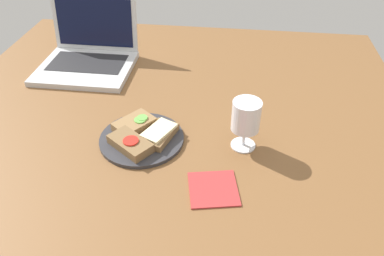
{
  "coord_description": "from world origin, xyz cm",
  "views": [
    {
      "loc": [
        16.7,
        -82.29,
        66.55
      ],
      "look_at": [
        7.17,
        -7.14,
        8.0
      ],
      "focal_mm": 35.0,
      "sensor_mm": 36.0,
      "label": 1
    }
  ],
  "objects_px": {
    "sandwich_with_cucumber": "(135,124)",
    "sandwich_with_tomato": "(130,144)",
    "plate": "(142,139)",
    "laptop": "(88,56)",
    "wine_glass": "(246,117)",
    "sandwich_with_cheese": "(159,134)",
    "napkin": "(213,189)"
  },
  "relations": [
    {
      "from": "sandwich_with_cucumber",
      "to": "sandwich_with_tomato",
      "type": "distance_m",
      "value": 0.08
    },
    {
      "from": "sandwich_with_tomato",
      "to": "wine_glass",
      "type": "bearing_deg",
      "value": 10.95
    },
    {
      "from": "napkin",
      "to": "sandwich_with_cheese",
      "type": "bearing_deg",
      "value": 134.7
    },
    {
      "from": "laptop",
      "to": "napkin",
      "type": "height_order",
      "value": "laptop"
    },
    {
      "from": "sandwich_with_cucumber",
      "to": "napkin",
      "type": "height_order",
      "value": "sandwich_with_cucumber"
    },
    {
      "from": "plate",
      "to": "napkin",
      "type": "distance_m",
      "value": 0.25
    },
    {
      "from": "sandwich_with_cheese",
      "to": "wine_glass",
      "type": "bearing_deg",
      "value": 1.56
    },
    {
      "from": "sandwich_with_cucumber",
      "to": "sandwich_with_tomato",
      "type": "bearing_deg",
      "value": -83.3
    },
    {
      "from": "sandwich_with_cheese",
      "to": "plate",
      "type": "bearing_deg",
      "value": -172.89
    },
    {
      "from": "sandwich_with_cheese",
      "to": "wine_glass",
      "type": "distance_m",
      "value": 0.23
    },
    {
      "from": "sandwich_with_tomato",
      "to": "laptop",
      "type": "height_order",
      "value": "laptop"
    },
    {
      "from": "laptop",
      "to": "wine_glass",
      "type": "bearing_deg",
      "value": -34.31
    },
    {
      "from": "sandwich_with_tomato",
      "to": "napkin",
      "type": "relative_size",
      "value": 1.18
    },
    {
      "from": "plate",
      "to": "sandwich_with_cucumber",
      "type": "xyz_separation_m",
      "value": [
        -0.03,
        0.04,
        0.02
      ]
    },
    {
      "from": "plate",
      "to": "laptop",
      "type": "distance_m",
      "value": 0.48
    },
    {
      "from": "wine_glass",
      "to": "sandwich_with_cheese",
      "type": "bearing_deg",
      "value": -178.44
    },
    {
      "from": "sandwich_with_cheese",
      "to": "sandwich_with_tomato",
      "type": "xyz_separation_m",
      "value": [
        -0.06,
        -0.05,
        0.0
      ]
    },
    {
      "from": "plate",
      "to": "sandwich_with_cheese",
      "type": "distance_m",
      "value": 0.05
    },
    {
      "from": "plate",
      "to": "wine_glass",
      "type": "bearing_deg",
      "value": 2.53
    },
    {
      "from": "plate",
      "to": "sandwich_with_tomato",
      "type": "bearing_deg",
      "value": -112.64
    },
    {
      "from": "wine_glass",
      "to": "sandwich_with_tomato",
      "type": "bearing_deg",
      "value": -169.05
    },
    {
      "from": "sandwich_with_cheese",
      "to": "napkin",
      "type": "height_order",
      "value": "sandwich_with_cheese"
    },
    {
      "from": "wine_glass",
      "to": "sandwich_with_cucumber",
      "type": "bearing_deg",
      "value": 174.97
    },
    {
      "from": "sandwich_with_cucumber",
      "to": "laptop",
      "type": "height_order",
      "value": "laptop"
    },
    {
      "from": "sandwich_with_cheese",
      "to": "wine_glass",
      "type": "height_order",
      "value": "wine_glass"
    },
    {
      "from": "sandwich_with_cucumber",
      "to": "laptop",
      "type": "bearing_deg",
      "value": 125.95
    },
    {
      "from": "sandwich_with_cheese",
      "to": "wine_glass",
      "type": "xyz_separation_m",
      "value": [
        0.22,
        0.01,
        0.07
      ]
    },
    {
      "from": "sandwich_with_cucumber",
      "to": "sandwich_with_cheese",
      "type": "bearing_deg",
      "value": -23.29
    },
    {
      "from": "sandwich_with_tomato",
      "to": "wine_glass",
      "type": "relative_size",
      "value": 0.96
    },
    {
      "from": "sandwich_with_cheese",
      "to": "sandwich_with_cucumber",
      "type": "relative_size",
      "value": 0.99
    },
    {
      "from": "plate",
      "to": "sandwich_with_tomato",
      "type": "distance_m",
      "value": 0.05
    },
    {
      "from": "napkin",
      "to": "sandwich_with_cucumber",
      "type": "bearing_deg",
      "value": 140.52
    }
  ]
}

